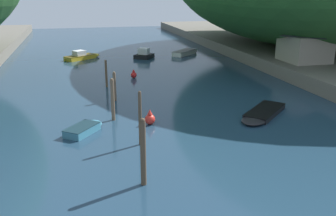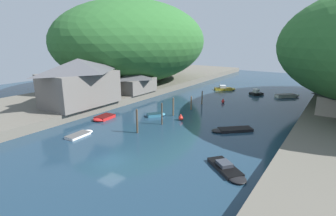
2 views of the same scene
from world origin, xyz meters
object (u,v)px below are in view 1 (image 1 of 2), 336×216
Objects in this scene: boat_far_right_bank at (145,55)px; channel_buoy_far at (134,75)px; boat_near_quay at (86,128)px; boat_white_cruiser at (83,56)px; boat_navy_launch at (262,114)px; right_bank_cottage at (305,44)px; channel_buoy_near at (150,118)px; boat_far_upstream at (187,52)px.

channel_buoy_far is at bearing -69.39° from boat_far_right_bank.
boat_far_right_bank is 13.40m from channel_buoy_far.
boat_white_cruiser is (0.79, 30.38, 0.13)m from boat_near_quay.
boat_navy_launch is 29.31m from boat_far_right_bank.
boat_white_cruiser reaches higher than boat_navy_launch.
boat_near_quay is 30.65m from boat_far_right_bank.
right_bank_cottage is 0.97× the size of boat_white_cruiser.
channel_buoy_near is at bearing 43.08° from boat_near_quay.
boat_far_upstream is at bearing 49.16° from boat_far_right_bank.
channel_buoy_near is (-21.60, -13.17, -3.17)m from right_bank_cottage.
boat_white_cruiser reaches higher than boat_far_upstream.
boat_far_upstream is at bearing 53.31° from channel_buoy_far.
channel_buoy_far is at bearing 85.52° from channel_buoy_near.
boat_far_right_bank reaches higher than boat_far_upstream.
boat_near_quay is at bearing -175.12° from channel_buoy_near.
channel_buoy_far is at bearing -80.07° from boat_far_upstream.
boat_far_upstream is (16.80, 30.55, 0.08)m from boat_near_quay.
right_bank_cottage is at bearing 65.38° from boat_near_quay.
boat_far_right_bank is at bearing -35.10° from boat_navy_launch.
right_bank_cottage is at bearing -6.07° from boat_far_right_bank.
right_bank_cottage is at bearing -85.84° from boat_navy_launch.
channel_buoy_near reaches higher than boat_near_quay.
boat_far_right_bank reaches higher than boat_white_cruiser.
boat_navy_launch is 33.12m from boat_white_cruiser.
boat_near_quay is 0.86× the size of boat_far_right_bank.
boat_white_cruiser is at bearing -151.68° from boat_far_right_bank.
boat_white_cruiser reaches higher than boat_near_quay.
boat_white_cruiser is at bearing 146.77° from right_bank_cottage.
channel_buoy_near is at bearing 44.23° from boat_navy_launch.
boat_far_right_bank is 29.05m from channel_buoy_near.
boat_far_right_bank reaches higher than channel_buoy_near.
channel_buoy_near is at bearing -148.64° from right_bank_cottage.
boat_far_upstream reaches higher than boat_navy_launch.
channel_buoy_near is (-11.95, -30.14, 0.10)m from boat_far_upstream.
channel_buoy_near is at bearing -94.48° from channel_buoy_far.
boat_far_right_bank is at bearing 137.10° from right_bank_cottage.
boat_navy_launch is 1.70× the size of boat_near_quay.
boat_navy_launch is at bearing -12.91° from boat_white_cruiser.
boat_far_upstream is 7.14m from boat_far_right_bank.
right_bank_cottage reaches higher than boat_navy_launch.
channel_buoy_far is (6.08, 16.17, 0.13)m from boat_near_quay.
channel_buoy_far is at bearing 107.60° from boat_near_quay.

